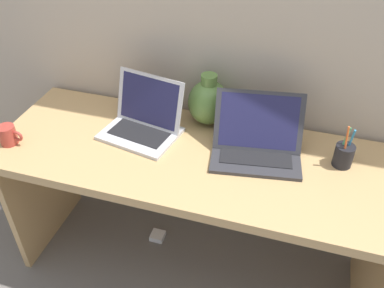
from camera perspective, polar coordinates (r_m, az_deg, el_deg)
The scene contains 9 objects.
ground_plane at distance 2.19m, azimuth 0.00°, elevation -15.97°, with size 6.00×6.00×0.00m, color slate.
back_wall at distance 1.72m, azimuth 3.51°, elevation 18.55°, with size 4.40×0.04×2.40m, color #BCAD99.
desk at distance 1.76m, azimuth 0.00°, elevation -4.95°, with size 1.63×0.60×0.71m.
laptop_left at distance 1.77m, azimuth -6.45°, elevation 3.49°, with size 0.34×0.29×0.23m.
laptop_right at distance 1.66m, azimuth 8.82°, elevation 0.61°, with size 0.38×0.30×0.23m.
green_vase at distance 1.80m, azimuth 2.25°, elevation 5.75°, with size 0.18×0.18×0.23m.
coffee_mug at distance 1.86m, azimuth -23.66°, elevation 1.12°, with size 0.11×0.07×0.08m.
pen_cup at distance 1.69m, azimuth 19.88°, elevation -1.41°, with size 0.07×0.07×0.18m.
power_brick at distance 2.29m, azimuth -4.68°, elevation -12.32°, with size 0.07×0.07×0.03m, color white.
Camera 1 is at (0.38, -1.24, 1.76)m, focal length 39.32 mm.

